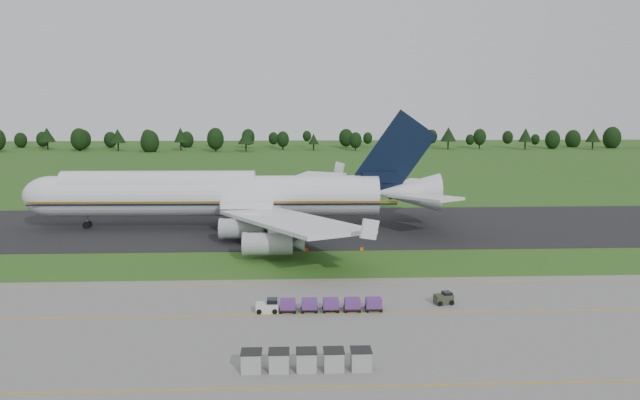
{
  "coord_description": "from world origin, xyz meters",
  "views": [
    {
      "loc": [
        -4.92,
        -88.34,
        23.32
      ],
      "look_at": [
        -0.91,
        2.0,
        9.14
      ],
      "focal_mm": 35.0,
      "sensor_mm": 36.0,
      "label": 1
    }
  ],
  "objects_px": {
    "baggage_train": "(318,305)",
    "uld_row": "(306,360)",
    "edge_markers": "(306,250)",
    "aircraft": "(223,195)",
    "utility_cart": "(444,299)"
  },
  "relations": [
    {
      "from": "baggage_train",
      "to": "uld_row",
      "type": "height_order",
      "value": "uld_row"
    },
    {
      "from": "baggage_train",
      "to": "uld_row",
      "type": "distance_m",
      "value": 15.57
    },
    {
      "from": "uld_row",
      "to": "aircraft",
      "type": "bearing_deg",
      "value": 102.39
    },
    {
      "from": "aircraft",
      "to": "edge_markers",
      "type": "distance_m",
      "value": 25.67
    },
    {
      "from": "edge_markers",
      "to": "aircraft",
      "type": "bearing_deg",
      "value": 127.1
    },
    {
      "from": "aircraft",
      "to": "edge_markers",
      "type": "height_order",
      "value": "aircraft"
    },
    {
      "from": "aircraft",
      "to": "uld_row",
      "type": "distance_m",
      "value": 65.67
    },
    {
      "from": "baggage_train",
      "to": "edge_markers",
      "type": "distance_m",
      "value": 28.56
    },
    {
      "from": "uld_row",
      "to": "edge_markers",
      "type": "distance_m",
      "value": 44.05
    },
    {
      "from": "utility_cart",
      "to": "uld_row",
      "type": "bearing_deg",
      "value": -133.22
    },
    {
      "from": "aircraft",
      "to": "uld_row",
      "type": "relative_size",
      "value": 6.83
    },
    {
      "from": "aircraft",
      "to": "utility_cart",
      "type": "distance_m",
      "value": 55.85
    },
    {
      "from": "uld_row",
      "to": "edge_markers",
      "type": "bearing_deg",
      "value": 88.69
    },
    {
      "from": "uld_row",
      "to": "utility_cart",
      "type": "bearing_deg",
      "value": 46.78
    },
    {
      "from": "utility_cart",
      "to": "edge_markers",
      "type": "height_order",
      "value": "utility_cart"
    }
  ]
}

